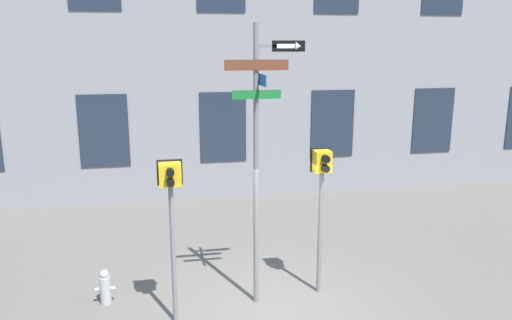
{
  "coord_description": "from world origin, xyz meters",
  "views": [
    {
      "loc": [
        -1.91,
        -7.61,
        4.58
      ],
      "look_at": [
        -0.29,
        0.53,
        2.65
      ],
      "focal_mm": 35.0,
      "sensor_mm": 36.0,
      "label": 1
    }
  ],
  "objects_px": {
    "street_sign_pole": "(259,143)",
    "pedestrian_signal_right": "(322,183)",
    "fire_hydrant": "(105,287)",
    "pedestrian_signal_left": "(171,198)"
  },
  "relations": [
    {
      "from": "street_sign_pole",
      "to": "pedestrian_signal_right",
      "type": "relative_size",
      "value": 1.78
    },
    {
      "from": "pedestrian_signal_right",
      "to": "fire_hydrant",
      "type": "xyz_separation_m",
      "value": [
        -3.92,
        0.33,
        -1.83
      ]
    },
    {
      "from": "pedestrian_signal_right",
      "to": "fire_hydrant",
      "type": "distance_m",
      "value": 4.34
    },
    {
      "from": "street_sign_pole",
      "to": "pedestrian_signal_left",
      "type": "xyz_separation_m",
      "value": [
        -1.52,
        -0.41,
        -0.76
      ]
    },
    {
      "from": "street_sign_pole",
      "to": "pedestrian_signal_right",
      "type": "distance_m",
      "value": 1.43
    },
    {
      "from": "street_sign_pole",
      "to": "fire_hydrant",
      "type": "bearing_deg",
      "value": 170.48
    },
    {
      "from": "street_sign_pole",
      "to": "fire_hydrant",
      "type": "height_order",
      "value": "street_sign_pole"
    },
    {
      "from": "pedestrian_signal_right",
      "to": "pedestrian_signal_left",
      "type": "bearing_deg",
      "value": -168.7
    },
    {
      "from": "street_sign_pole",
      "to": "pedestrian_signal_right",
      "type": "xyz_separation_m",
      "value": [
        1.18,
        0.13,
        -0.8
      ]
    },
    {
      "from": "pedestrian_signal_left",
      "to": "pedestrian_signal_right",
      "type": "xyz_separation_m",
      "value": [
        2.7,
        0.54,
        -0.05
      ]
    }
  ]
}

